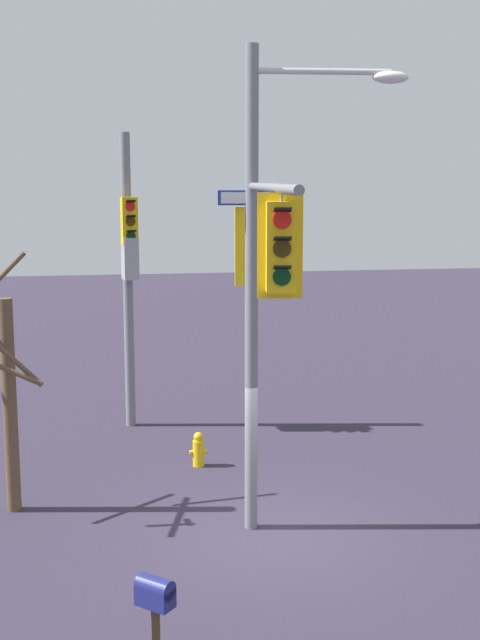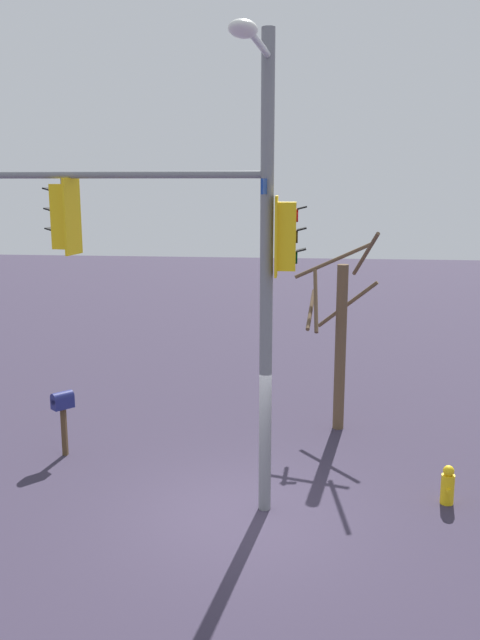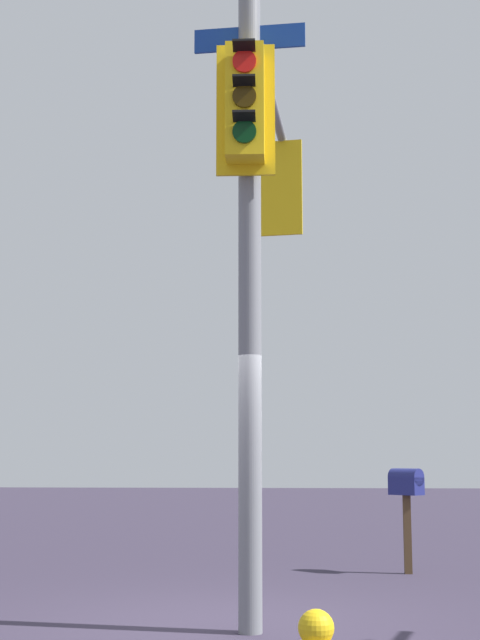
% 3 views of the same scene
% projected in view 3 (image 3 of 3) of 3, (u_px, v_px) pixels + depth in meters
% --- Properties ---
extents(ground_plane, '(80.00, 80.00, 0.00)m').
position_uv_depth(ground_plane, '(222.00, 624.00, 8.62)').
color(ground_plane, '#322B3D').
extents(main_signal_pole_assembly, '(3.09, 5.54, 8.05)m').
position_uv_depth(main_signal_pole_assembly, '(246.00, 145.00, 9.71)').
color(main_signal_pole_assembly, slate).
rests_on(main_signal_pole_assembly, ground).
extents(mailbox, '(0.49, 0.47, 1.41)m').
position_uv_depth(mailbox, '(406.00, 491.00, 12.56)').
color(mailbox, '#4C3823').
rests_on(mailbox, ground).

